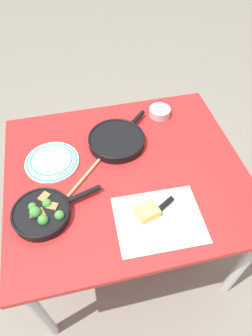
% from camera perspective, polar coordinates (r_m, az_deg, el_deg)
% --- Properties ---
extents(ground_plane, '(14.00, 14.00, 0.00)m').
position_cam_1_polar(ground_plane, '(2.03, 0.00, -13.62)').
color(ground_plane, slate).
extents(dining_table_red, '(1.12, 0.98, 0.73)m').
position_cam_1_polar(dining_table_red, '(1.47, 0.00, -2.46)').
color(dining_table_red, red).
rests_on(dining_table_red, ground_plane).
extents(skillet_broccoli, '(0.38, 0.24, 0.08)m').
position_cam_1_polar(skillet_broccoli, '(1.29, -15.59, -8.20)').
color(skillet_broccoli, black).
rests_on(skillet_broccoli, dining_table_red).
extents(skillet_eggs, '(0.34, 0.33, 0.05)m').
position_cam_1_polar(skillet_eggs, '(1.51, -1.75, 5.36)').
color(skillet_eggs, black).
rests_on(skillet_eggs, dining_table_red).
extents(wooden_spoon, '(0.29, 0.30, 0.02)m').
position_cam_1_polar(wooden_spoon, '(1.44, -5.36, 1.30)').
color(wooden_spoon, tan).
rests_on(wooden_spoon, dining_table_red).
extents(parchment_sheet, '(0.37, 0.30, 0.00)m').
position_cam_1_polar(parchment_sheet, '(1.27, 6.29, -9.73)').
color(parchment_sheet, beige).
rests_on(parchment_sheet, dining_table_red).
extents(grater_knife, '(0.23, 0.15, 0.02)m').
position_cam_1_polar(grater_knife, '(1.28, 6.18, -8.05)').
color(grater_knife, silver).
rests_on(grater_knife, dining_table_red).
extents(cheese_block, '(0.10, 0.09, 0.05)m').
position_cam_1_polar(cheese_block, '(1.25, 4.09, -8.36)').
color(cheese_block, '#E0C15B').
rests_on(cheese_block, dining_table_red).
extents(dinner_plate_stack, '(0.26, 0.26, 0.03)m').
position_cam_1_polar(dinner_plate_stack, '(1.47, -13.93, 1.29)').
color(dinner_plate_stack, silver).
rests_on(dinner_plate_stack, dining_table_red).
extents(prep_bowl_steel, '(0.12, 0.12, 0.04)m').
position_cam_1_polar(prep_bowl_steel, '(1.68, 6.44, 10.58)').
color(prep_bowl_steel, '#B7B7BC').
rests_on(prep_bowl_steel, dining_table_red).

